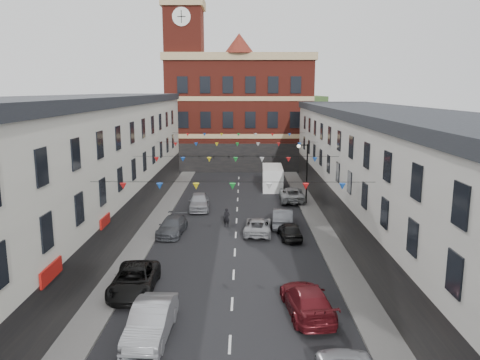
{
  "coord_description": "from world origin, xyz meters",
  "views": [
    {
      "loc": [
        0.6,
        -31.03,
        11.14
      ],
      "look_at": [
        0.3,
        8.44,
        3.52
      ],
      "focal_mm": 35.0,
      "sensor_mm": 36.0,
      "label": 1
    }
  ],
  "objects_px": {
    "car_left_e": "(199,201)",
    "car_right_f": "(292,194)",
    "car_right_c": "(307,300)",
    "pedestrian": "(227,218)",
    "car_left_c": "(134,280)",
    "moving_car": "(258,226)",
    "car_left_d": "(172,226)",
    "car_right_e": "(283,217)",
    "white_van": "(272,178)",
    "car_left_b": "(151,321)",
    "car_right_d": "(290,230)",
    "street_lamp": "(305,165)"
  },
  "relations": [
    {
      "from": "moving_car",
      "to": "pedestrian",
      "type": "distance_m",
      "value": 3.12
    },
    {
      "from": "car_left_c",
      "to": "car_left_d",
      "type": "relative_size",
      "value": 1.12
    },
    {
      "from": "car_left_d",
      "to": "car_right_d",
      "type": "distance_m",
      "value": 9.18
    },
    {
      "from": "car_right_c",
      "to": "street_lamp",
      "type": "bearing_deg",
      "value": -103.11
    },
    {
      "from": "moving_car",
      "to": "car_right_d",
      "type": "bearing_deg",
      "value": 156.28
    },
    {
      "from": "car_left_e",
      "to": "car_right_c",
      "type": "bearing_deg",
      "value": -74.23
    },
    {
      "from": "moving_car",
      "to": "car_left_b",
      "type": "bearing_deg",
      "value": 76.12
    },
    {
      "from": "car_right_e",
      "to": "car_right_c",
      "type": "bearing_deg",
      "value": 94.41
    },
    {
      "from": "car_left_e",
      "to": "white_van",
      "type": "height_order",
      "value": "white_van"
    },
    {
      "from": "car_right_c",
      "to": "car_right_f",
      "type": "relative_size",
      "value": 0.99
    },
    {
      "from": "car_left_e",
      "to": "car_right_f",
      "type": "bearing_deg",
      "value": 17.3
    },
    {
      "from": "car_left_b",
      "to": "white_van",
      "type": "bearing_deg",
      "value": 79.31
    },
    {
      "from": "car_left_d",
      "to": "car_right_e",
      "type": "relative_size",
      "value": 0.99
    },
    {
      "from": "car_left_d",
      "to": "car_left_e",
      "type": "relative_size",
      "value": 0.98
    },
    {
      "from": "car_left_e",
      "to": "pedestrian",
      "type": "bearing_deg",
      "value": -67.39
    },
    {
      "from": "car_left_d",
      "to": "car_right_c",
      "type": "bearing_deg",
      "value": -52.05
    },
    {
      "from": "white_van",
      "to": "car_left_d",
      "type": "bearing_deg",
      "value": -115.41
    },
    {
      "from": "car_left_e",
      "to": "car_right_d",
      "type": "height_order",
      "value": "car_left_e"
    },
    {
      "from": "moving_car",
      "to": "car_left_d",
      "type": "bearing_deg",
      "value": 6.7
    },
    {
      "from": "car_left_e",
      "to": "white_van",
      "type": "xyz_separation_m",
      "value": [
        7.51,
        9.67,
        0.49
      ]
    },
    {
      "from": "moving_car",
      "to": "car_right_c",
      "type": "bearing_deg",
      "value": 103.5
    },
    {
      "from": "moving_car",
      "to": "white_van",
      "type": "bearing_deg",
      "value": -92.36
    },
    {
      "from": "car_left_c",
      "to": "car_right_d",
      "type": "bearing_deg",
      "value": 43.07
    },
    {
      "from": "car_right_e",
      "to": "white_van",
      "type": "xyz_separation_m",
      "value": [
        0.05,
        15.14,
        0.51
      ]
    },
    {
      "from": "car_right_e",
      "to": "car_left_c",
      "type": "bearing_deg",
      "value": 58.64
    },
    {
      "from": "moving_car",
      "to": "pedestrian",
      "type": "relative_size",
      "value": 2.88
    },
    {
      "from": "car_right_d",
      "to": "pedestrian",
      "type": "distance_m",
      "value": 5.8
    },
    {
      "from": "car_right_c",
      "to": "moving_car",
      "type": "bearing_deg",
      "value": -87.68
    },
    {
      "from": "car_left_b",
      "to": "moving_car",
      "type": "xyz_separation_m",
      "value": [
        5.35,
        15.82,
        -0.17
      ]
    },
    {
      "from": "car_right_f",
      "to": "moving_car",
      "type": "height_order",
      "value": "car_right_f"
    },
    {
      "from": "street_lamp",
      "to": "car_left_b",
      "type": "height_order",
      "value": "street_lamp"
    },
    {
      "from": "car_left_d",
      "to": "pedestrian",
      "type": "relative_size",
      "value": 2.88
    },
    {
      "from": "car_left_e",
      "to": "moving_car",
      "type": "xyz_separation_m",
      "value": [
        5.35,
        -7.45,
        -0.16
      ]
    },
    {
      "from": "car_left_b",
      "to": "car_left_c",
      "type": "height_order",
      "value": "car_left_b"
    },
    {
      "from": "moving_car",
      "to": "pedestrian",
      "type": "bearing_deg",
      "value": -30.16
    },
    {
      "from": "car_right_d",
      "to": "car_left_c",
      "type": "bearing_deg",
      "value": 40.55
    },
    {
      "from": "car_left_c",
      "to": "white_van",
      "type": "xyz_separation_m",
      "value": [
        9.41,
        28.05,
        0.57
      ]
    },
    {
      "from": "car_left_c",
      "to": "car_left_d",
      "type": "distance_m",
      "value": 10.72
    },
    {
      "from": "car_left_b",
      "to": "car_right_d",
      "type": "relative_size",
      "value": 1.28
    },
    {
      "from": "white_van",
      "to": "car_right_d",
      "type": "bearing_deg",
      "value": -87.57
    },
    {
      "from": "street_lamp",
      "to": "white_van",
      "type": "distance_m",
      "value": 8.4
    },
    {
      "from": "car_left_c",
      "to": "car_right_d",
      "type": "height_order",
      "value": "car_left_c"
    },
    {
      "from": "car_right_d",
      "to": "street_lamp",
      "type": "bearing_deg",
      "value": -107.09
    },
    {
      "from": "car_left_c",
      "to": "car_left_e",
      "type": "height_order",
      "value": "car_left_e"
    },
    {
      "from": "car_right_e",
      "to": "moving_car",
      "type": "height_order",
      "value": "car_right_e"
    },
    {
      "from": "car_right_f",
      "to": "car_right_d",
      "type": "bearing_deg",
      "value": 84.63
    },
    {
      "from": "car_left_e",
      "to": "car_right_f",
      "type": "distance_m",
      "value": 9.75
    },
    {
      "from": "car_right_d",
      "to": "moving_car",
      "type": "xyz_separation_m",
      "value": [
        -2.37,
        1.29,
        -0.01
      ]
    },
    {
      "from": "car_left_d",
      "to": "street_lamp",
      "type": "bearing_deg",
      "value": 44.76
    },
    {
      "from": "car_left_b",
      "to": "car_right_c",
      "type": "distance_m",
      "value": 7.77
    }
  ]
}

